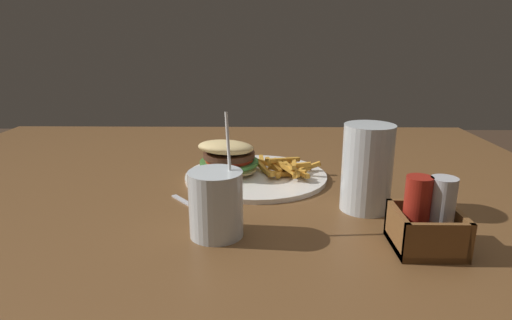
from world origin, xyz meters
TOP-DOWN VIEW (x-y plane):
  - dining_table at (0.00, 0.00)m, footprint 1.54×1.21m
  - meal_plate_near at (-0.05, -0.05)m, footprint 0.31×0.31m
  - beer_glass at (-0.28, 0.13)m, footprint 0.09×0.09m
  - juice_glass at (-0.01, 0.24)m, footprint 0.09×0.09m
  - spoon at (0.01, 0.16)m, footprint 0.11×0.13m
  - condiment_caddy at (-0.33, 0.28)m, footprint 0.10×0.10m

SIDE VIEW (x-z plane):
  - dining_table at x=0.00m, z-range 0.26..1.00m
  - spoon at x=0.01m, z-range 0.74..0.75m
  - meal_plate_near at x=-0.05m, z-range 0.72..0.81m
  - condiment_caddy at x=-0.33m, z-range 0.72..0.84m
  - juice_glass at x=-0.01m, z-range 0.69..0.88m
  - beer_glass at x=-0.28m, z-range 0.73..0.89m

